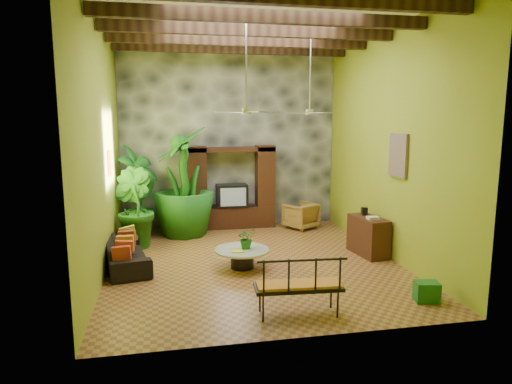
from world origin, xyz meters
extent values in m
plane|color=brown|center=(0.00, 0.00, 0.00)|extent=(7.00, 7.00, 0.00)
cube|color=silver|center=(0.00, 0.00, 5.00)|extent=(6.00, 7.00, 0.02)
cube|color=olive|center=(0.00, 3.50, 2.50)|extent=(6.00, 0.02, 5.00)
cube|color=olive|center=(-3.00, 0.00, 2.50)|extent=(0.02, 7.00, 5.00)
cube|color=olive|center=(3.00, 0.00, 2.50)|extent=(0.02, 7.00, 5.00)
cube|color=#34363B|center=(0.00, 3.44, 2.50)|extent=(5.98, 0.10, 4.98)
cube|color=#352210|center=(0.00, -1.30, 4.78)|extent=(5.95, 0.16, 0.22)
cube|color=#352210|center=(0.00, 0.00, 4.78)|extent=(5.95, 0.16, 0.22)
cube|color=#352210|center=(0.00, 1.30, 4.78)|extent=(5.95, 0.16, 0.22)
cube|color=#352210|center=(0.00, 2.60, 4.78)|extent=(5.95, 0.16, 0.22)
cube|color=black|center=(0.00, 3.14, 0.30)|extent=(2.40, 0.50, 0.60)
cube|color=black|center=(-0.95, 3.14, 1.30)|extent=(0.50, 0.48, 2.00)
cube|color=black|center=(0.95, 3.14, 1.30)|extent=(0.50, 0.48, 2.00)
cube|color=black|center=(0.00, 3.14, 2.20)|extent=(2.40, 0.48, 0.12)
cube|color=black|center=(0.00, 3.12, 0.92)|extent=(0.85, 0.52, 0.62)
cube|color=#8C99A8|center=(0.00, 2.85, 0.92)|extent=(0.70, 0.02, 0.50)
cylinder|color=#BABABF|center=(-0.20, -0.40, 4.10)|extent=(0.04, 0.04, 1.80)
cylinder|color=#BABABF|center=(-0.20, -0.40, 3.20)|extent=(0.18, 0.18, 0.12)
cube|color=#BABABF|center=(0.15, -0.31, 3.18)|extent=(0.58, 0.26, 0.01)
cube|color=#BABABF|center=(-0.29, -0.05, 3.18)|extent=(0.26, 0.58, 0.01)
cube|color=#BABABF|center=(-0.55, -0.49, 3.18)|extent=(0.58, 0.26, 0.01)
cube|color=#BABABF|center=(-0.11, -0.75, 3.18)|extent=(0.26, 0.58, 0.01)
cylinder|color=#BABABF|center=(1.60, 1.20, 4.10)|extent=(0.04, 0.04, 1.80)
cylinder|color=#BABABF|center=(1.60, 1.20, 3.20)|extent=(0.18, 0.18, 0.12)
cube|color=#BABABF|center=(1.95, 1.29, 3.18)|extent=(0.58, 0.26, 0.01)
cube|color=#BABABF|center=(1.51, 1.55, 3.18)|extent=(0.26, 0.58, 0.01)
cube|color=#BABABF|center=(1.25, 1.11, 3.18)|extent=(0.58, 0.26, 0.01)
cube|color=#BABABF|center=(1.69, 0.85, 3.18)|extent=(0.26, 0.58, 0.01)
cube|color=gold|center=(-2.96, 1.00, 2.10)|extent=(0.06, 0.32, 0.55)
cube|color=#21567A|center=(2.96, -0.60, 2.30)|extent=(0.06, 0.70, 0.90)
imported|color=black|center=(-2.65, 0.16, 0.29)|extent=(1.15, 2.12, 0.59)
imported|color=#9C6838|center=(1.88, 2.68, 0.36)|extent=(1.06, 1.07, 0.72)
imported|color=#1A641F|center=(-2.48, 2.69, 1.19)|extent=(1.38, 1.52, 2.39)
imported|color=#206219|center=(-2.57, 1.68, 0.95)|extent=(1.32, 1.35, 1.91)
imported|color=#1D641A|center=(-1.35, 2.57, 1.42)|extent=(1.73, 1.73, 2.85)
cylinder|color=black|center=(-0.29, -0.36, 0.18)|extent=(0.48, 0.48, 0.36)
cylinder|color=silver|center=(-0.29, -0.36, 0.38)|extent=(1.12, 1.12, 0.04)
imported|color=#206119|center=(-0.19, -0.31, 0.62)|extent=(0.41, 0.36, 0.43)
cube|color=yellow|center=(-0.42, -0.54, 0.41)|extent=(0.25, 0.18, 0.03)
cube|color=black|center=(0.21, -2.75, 0.45)|extent=(1.41, 0.56, 0.06)
cube|color=orange|center=(0.21, -2.75, 0.49)|extent=(1.33, 0.51, 0.06)
cube|color=black|center=(0.21, -3.00, 0.72)|extent=(1.38, 0.14, 0.54)
cube|color=#361E11|center=(2.65, 0.00, 0.43)|extent=(0.61, 1.13, 0.86)
cube|color=#217D3F|center=(2.49, -2.67, 0.17)|extent=(0.44, 0.37, 0.34)
camera|label=1|loc=(-1.76, -9.29, 3.10)|focal=32.00mm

